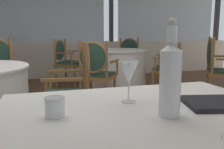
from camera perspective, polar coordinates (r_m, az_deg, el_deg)
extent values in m
cube|color=silver|center=(6.11, -14.58, 3.23)|extent=(10.08, 0.12, 0.85)
cube|color=silver|center=(6.12, -15.08, 14.56)|extent=(2.78, 0.02, 1.56)
cube|color=silver|center=(6.99, 12.63, 14.00)|extent=(2.78, 0.02, 1.56)
cube|color=#333338|center=(6.36, -0.21, 14.68)|extent=(0.08, 0.14, 1.56)
cube|color=#333338|center=(7.87, 23.05, 12.96)|extent=(0.08, 0.14, 1.56)
cube|color=white|center=(0.98, 9.28, -9.53)|extent=(1.18, 0.99, 0.02)
cylinder|color=white|center=(0.94, 13.22, -2.16)|extent=(0.08, 0.08, 0.25)
cone|color=white|center=(0.92, 13.55, 6.27)|extent=(0.08, 0.08, 0.03)
cylinder|color=white|center=(0.92, 13.66, 9.07)|extent=(0.04, 0.04, 0.06)
sphere|color=silver|center=(0.92, 13.76, 11.69)|extent=(0.03, 0.03, 0.03)
cylinder|color=white|center=(1.13, 3.82, -6.26)|extent=(0.06, 0.06, 0.00)
cylinder|color=white|center=(1.12, 3.85, -4.18)|extent=(0.01, 0.01, 0.08)
cone|color=white|center=(1.10, 3.90, 0.42)|extent=(0.09, 0.09, 0.10)
cylinder|color=white|center=(0.95, -13.02, -7.28)|extent=(0.07, 0.07, 0.07)
cube|color=black|center=(1.16, 23.10, -6.10)|extent=(0.32, 0.28, 0.02)
cylinder|color=white|center=(4.55, 0.77, 5.60)|extent=(1.17, 1.17, 0.02)
cylinder|color=white|center=(4.59, 0.76, 0.85)|extent=(1.13, 1.13, 0.74)
cube|color=olive|center=(5.47, 3.46, 2.79)|extent=(0.64, 0.64, 0.05)
cube|color=#284738|center=(5.47, 3.46, 3.24)|extent=(0.59, 0.59, 0.04)
cylinder|color=olive|center=(5.27, 5.04, 0.04)|extent=(0.04, 0.04, 0.40)
cylinder|color=olive|center=(5.36, 0.86, 0.25)|extent=(0.04, 0.04, 0.40)
cylinder|color=olive|center=(5.65, 5.88, 0.69)|extent=(0.04, 0.04, 0.40)
cylinder|color=olive|center=(5.74, 1.96, 0.87)|extent=(0.04, 0.04, 0.40)
cylinder|color=olive|center=(5.60, 5.97, 5.79)|extent=(0.04, 0.04, 0.51)
cylinder|color=olive|center=(5.69, 1.99, 5.90)|extent=(0.04, 0.04, 0.51)
ellipsoid|color=#284738|center=(5.65, 4.00, 6.11)|extent=(0.35, 0.26, 0.43)
torus|color=olive|center=(5.65, 4.00, 6.11)|extent=(0.38, 0.27, 0.44)
cube|color=olive|center=(5.37, 6.04, 5.26)|extent=(0.23, 0.33, 0.03)
cylinder|color=olive|center=(5.25, 5.73, 3.95)|extent=(0.03, 0.03, 0.22)
cube|color=olive|center=(5.49, 0.89, 5.40)|extent=(0.23, 0.33, 0.03)
cylinder|color=olive|center=(5.36, 0.47, 4.13)|extent=(0.03, 0.03, 0.22)
cube|color=olive|center=(4.91, -9.65, 2.25)|extent=(0.64, 0.64, 0.05)
cube|color=#284738|center=(4.91, -9.66, 2.75)|extent=(0.59, 0.59, 0.04)
cylinder|color=olive|center=(5.05, -6.53, -0.23)|extent=(0.04, 0.04, 0.43)
cylinder|color=olive|center=(4.69, -8.46, -1.03)|extent=(0.04, 0.04, 0.43)
cylinder|color=olive|center=(5.22, -10.56, -0.01)|extent=(0.04, 0.04, 0.43)
cylinder|color=olive|center=(4.87, -12.72, -0.76)|extent=(0.04, 0.04, 0.43)
cylinder|color=olive|center=(5.16, -10.73, 5.46)|extent=(0.04, 0.04, 0.47)
cylinder|color=olive|center=(4.81, -12.94, 5.09)|extent=(0.04, 0.04, 0.47)
ellipsoid|color=#284738|center=(4.99, -11.96, 5.55)|extent=(0.26, 0.35, 0.39)
torus|color=olive|center=(4.99, -11.96, 5.55)|extent=(0.25, 0.36, 0.41)
cube|color=olive|center=(5.11, -8.27, 5.32)|extent=(0.33, 0.23, 0.03)
cylinder|color=olive|center=(5.06, -6.79, 4.06)|extent=(0.03, 0.03, 0.22)
cube|color=olive|center=(4.66, -10.88, 4.85)|extent=(0.33, 0.23, 0.03)
cylinder|color=olive|center=(4.61, -9.28, 3.46)|extent=(0.03, 0.03, 0.22)
cube|color=olive|center=(3.72, -3.20, -0.55)|extent=(0.64, 0.64, 0.05)
cube|color=#284738|center=(3.71, -3.20, 0.11)|extent=(0.59, 0.59, 0.04)
cylinder|color=olive|center=(4.01, -4.87, -3.02)|extent=(0.04, 0.04, 0.39)
cylinder|color=olive|center=(3.89, 0.62, -3.41)|extent=(0.04, 0.04, 0.39)
cylinder|color=olive|center=(3.66, -7.20, -4.33)|extent=(0.04, 0.04, 0.39)
cylinder|color=olive|center=(3.52, -1.21, -4.82)|extent=(0.04, 0.04, 0.39)
cylinder|color=olive|center=(3.57, -7.37, 3.58)|extent=(0.04, 0.04, 0.52)
cylinder|color=olive|center=(3.42, -1.24, 3.40)|extent=(0.04, 0.04, 0.52)
ellipsoid|color=#284738|center=(3.48, -4.46, 3.90)|extent=(0.35, 0.26, 0.44)
torus|color=olive|center=(3.48, -4.46, 3.90)|extent=(0.39, 0.28, 0.45)
cube|color=olive|center=(3.79, -6.68, 3.35)|extent=(0.23, 0.33, 0.03)
cylinder|color=olive|center=(3.93, -5.83, 1.97)|extent=(0.03, 0.03, 0.22)
cube|color=olive|center=(3.62, 0.60, 3.12)|extent=(0.23, 0.33, 0.03)
cylinder|color=olive|center=(3.77, 1.20, 1.69)|extent=(0.03, 0.03, 0.22)
cube|color=olive|center=(4.42, 12.35, 0.90)|extent=(0.64, 0.64, 0.05)
cube|color=#284738|center=(4.41, 12.37, 1.45)|extent=(0.59, 0.59, 0.04)
cylinder|color=olive|center=(4.28, 9.36, -2.30)|extent=(0.04, 0.04, 0.39)
cylinder|color=olive|center=(4.67, 10.01, -1.32)|extent=(0.04, 0.04, 0.39)
cylinder|color=olive|center=(4.25, 14.71, -2.58)|extent=(0.04, 0.04, 0.39)
cylinder|color=olive|center=(4.64, 14.91, -1.57)|extent=(0.04, 0.04, 0.39)
cylinder|color=olive|center=(4.18, 14.98, 3.80)|extent=(0.04, 0.04, 0.46)
cylinder|color=olive|center=(4.58, 15.17, 4.27)|extent=(0.04, 0.04, 0.46)
ellipsoid|color=#284738|center=(4.38, 15.29, 4.34)|extent=(0.26, 0.35, 0.38)
torus|color=olive|center=(4.38, 15.29, 4.34)|extent=(0.25, 0.35, 0.40)
cube|color=olive|center=(4.14, 11.91, 3.76)|extent=(0.33, 0.23, 0.03)
cylinder|color=olive|center=(4.17, 9.93, 2.34)|extent=(0.03, 0.03, 0.22)
cube|color=olive|center=(4.64, 12.46, 4.35)|extent=(0.33, 0.23, 0.03)
cylinder|color=olive|center=(4.66, 10.69, 3.07)|extent=(0.03, 0.03, 0.22)
cube|color=olive|center=(2.52, -10.59, -5.60)|extent=(0.51, 0.51, 0.05)
cube|color=#284738|center=(2.51, -10.62, -4.65)|extent=(0.47, 0.47, 0.04)
cylinder|color=olive|center=(2.42, -15.36, -12.02)|extent=(0.04, 0.04, 0.39)
cylinder|color=olive|center=(2.79, -14.55, -9.01)|extent=(0.04, 0.04, 0.39)
cylinder|color=olive|center=(2.41, -5.63, -11.80)|extent=(0.04, 0.04, 0.39)
cylinder|color=olive|center=(2.78, -6.22, -8.81)|extent=(0.04, 0.04, 0.39)
cylinder|color=olive|center=(2.27, -5.85, 0.34)|extent=(0.04, 0.04, 0.53)
cylinder|color=olive|center=(2.66, -6.42, 1.71)|extent=(0.04, 0.04, 0.53)
ellipsoid|color=#284738|center=(2.46, -5.82, 1.70)|extent=(0.10, 0.39, 0.45)
torus|color=olive|center=(2.46, -5.82, 1.70)|extent=(0.09, 0.46, 0.46)
cube|color=olive|center=(2.22, -11.40, -1.20)|extent=(0.37, 0.08, 0.03)
cylinder|color=olive|center=(2.26, -14.90, -4.04)|extent=(0.03, 0.03, 0.22)
cube|color=olive|center=(2.72, -11.09, 0.76)|extent=(0.37, 0.08, 0.03)
cylinder|color=olive|center=(2.74, -13.96, -1.59)|extent=(0.03, 0.03, 0.22)
cylinder|color=olive|center=(3.40, -23.14, -5.81)|extent=(0.04, 0.04, 0.43)
cylinder|color=olive|center=(3.78, -21.75, -4.22)|extent=(0.04, 0.04, 0.43)
cylinder|color=olive|center=(3.69, -22.26, 3.80)|extent=(0.04, 0.04, 0.53)
cube|color=olive|center=(3.47, -22.18, 2.70)|extent=(0.08, 0.37, 0.03)
cylinder|color=olive|center=(3.35, -22.58, 0.54)|extent=(0.03, 0.03, 0.22)
cube|color=olive|center=(4.13, 24.28, 0.15)|extent=(0.63, 0.63, 0.05)
cube|color=#284738|center=(4.13, 24.32, 0.73)|extent=(0.58, 0.58, 0.04)
cylinder|color=olive|center=(4.34, 20.96, -2.44)|extent=(0.04, 0.04, 0.43)
cylinder|color=olive|center=(3.95, 21.75, -3.63)|extent=(0.04, 0.04, 0.43)
cylinder|color=olive|center=(4.26, 21.39, 4.54)|extent=(0.04, 0.04, 0.53)
cylinder|color=olive|center=(3.87, 22.24, 4.04)|extent=(0.04, 0.04, 0.53)
ellipsoid|color=#284738|center=(4.06, 21.61, 4.68)|extent=(0.24, 0.36, 0.45)
torus|color=olive|center=(4.06, 21.61, 4.68)|extent=(0.26, 0.41, 0.46)
cube|color=olive|center=(4.35, 24.13, 3.85)|extent=(0.34, 0.21, 0.03)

